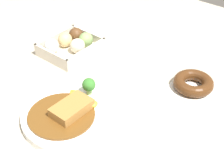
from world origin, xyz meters
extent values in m
plane|color=#B2A893|center=(0.00, 0.00, 0.00)|extent=(1.60, 1.60, 0.00)
cylinder|color=white|center=(0.06, 0.04, 0.01)|extent=(0.27, 0.27, 0.02)
cylinder|color=brown|center=(0.09, 0.03, 0.02)|extent=(0.17, 0.17, 0.01)
cube|color=#A87538|center=(0.07, 0.04, 0.04)|extent=(0.10, 0.06, 0.02)
cylinder|color=white|center=(0.02, 0.07, 0.02)|extent=(0.05, 0.05, 0.00)
ellipsoid|color=yellow|center=(0.02, 0.07, 0.03)|extent=(0.02, 0.02, 0.01)
cylinder|color=#8CB766|center=(-0.02, 0.02, 0.03)|extent=(0.01, 0.01, 0.02)
sphere|color=#387A2D|center=(-0.02, 0.02, 0.05)|extent=(0.04, 0.04, 0.04)
cube|color=orange|center=(0.01, 0.03, 0.02)|extent=(0.02, 0.02, 0.01)
cube|color=orange|center=(0.02, 0.00, 0.03)|extent=(0.02, 0.02, 0.02)
cube|color=beige|center=(-0.15, -0.19, 0.01)|extent=(0.17, 0.15, 0.01)
cube|color=beige|center=(-0.24, -0.19, 0.03)|extent=(0.01, 0.15, 0.03)
cube|color=beige|center=(-0.07, -0.19, 0.03)|extent=(0.01, 0.15, 0.03)
cube|color=beige|center=(-0.15, -0.26, 0.03)|extent=(0.17, 0.01, 0.03)
cube|color=beige|center=(-0.15, -0.11, 0.03)|extent=(0.17, 0.01, 0.03)
sphere|color=brown|center=(-0.20, -0.21, 0.04)|extent=(0.05, 0.05, 0.05)
sphere|color=#DBB77A|center=(-0.16, -0.21, 0.04)|extent=(0.05, 0.05, 0.05)
sphere|color=silver|center=(-0.10, -0.22, 0.04)|extent=(0.05, 0.05, 0.05)
sphere|color=#84A860|center=(-0.20, -0.16, 0.04)|extent=(0.05, 0.05, 0.05)
sphere|color=#EFE5C6|center=(-0.16, -0.15, 0.04)|extent=(0.05, 0.05, 0.05)
cube|color=white|center=(-0.24, 0.22, 0.00)|extent=(0.13, 0.13, 0.00)
torus|color=#4C2B14|center=(-0.24, 0.22, 0.02)|extent=(0.11, 0.11, 0.03)
camera|label=1|loc=(0.49, 0.52, 0.59)|focal=54.48mm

